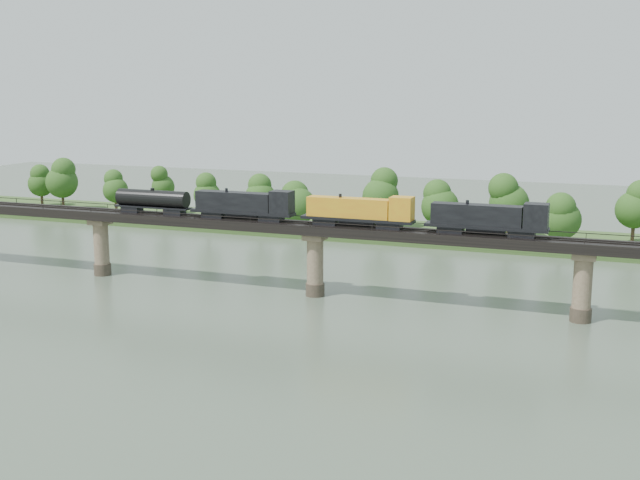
% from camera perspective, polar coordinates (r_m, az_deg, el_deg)
% --- Properties ---
extents(ground, '(400.00, 400.00, 0.00)m').
position_cam_1_polar(ground, '(100.71, -6.59, -8.02)').
color(ground, '#3A4939').
rests_on(ground, ground).
extents(far_bank, '(300.00, 24.00, 1.60)m').
position_cam_1_polar(far_bank, '(177.94, 6.06, 0.54)').
color(far_bank, '#2B471C').
rests_on(far_bank, ground).
extents(bridge, '(236.00, 30.00, 11.50)m').
position_cam_1_polar(bridge, '(125.62, -0.35, -1.56)').
color(bridge, '#473A2D').
rests_on(bridge, ground).
extents(bridge_superstructure, '(220.00, 4.90, 0.75)m').
position_cam_1_polar(bridge_superstructure, '(124.42, -0.35, 1.29)').
color(bridge_superstructure, black).
rests_on(bridge_superstructure, bridge).
extents(far_treeline, '(289.06, 17.54, 13.60)m').
position_cam_1_polar(far_treeline, '(174.69, 3.13, 3.06)').
color(far_treeline, '#382619').
rests_on(far_treeline, far_bank).
extents(freight_train, '(71.26, 2.78, 4.90)m').
position_cam_1_polar(freight_train, '(123.88, -0.10, 2.21)').
color(freight_train, black).
rests_on(freight_train, bridge).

